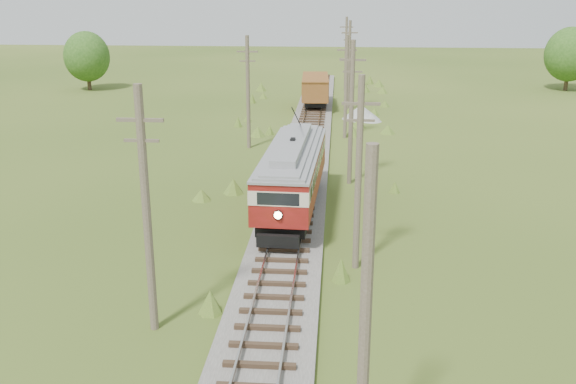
{
  "coord_description": "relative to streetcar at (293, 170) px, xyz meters",
  "views": [
    {
      "loc": [
        2.32,
        -8.53,
        12.0
      ],
      "look_at": [
        0.0,
        21.44,
        2.38
      ],
      "focal_mm": 40.0,
      "sensor_mm": 36.0,
      "label": 1
    }
  ],
  "objects": [
    {
      "name": "railbed_main",
      "position": [
        0.0,
        9.29,
        -2.4
      ],
      "size": [
        3.6,
        96.0,
        0.57
      ],
      "color": "#605B54",
      "rests_on": "ground"
    },
    {
      "name": "streetcar",
      "position": [
        0.0,
        0.0,
        0.0
      ],
      "size": [
        3.31,
        12.24,
        5.56
      ],
      "rotation": [
        0.0,
        0.0,
        -0.04
      ],
      "color": "black",
      "rests_on": "ground"
    },
    {
      "name": "gondola",
      "position": [
        0.0,
        33.1,
        -0.57
      ],
      "size": [
        2.95,
        8.23,
        2.7
      ],
      "rotation": [
        0.0,
        0.0,
        0.04
      ],
      "color": "black",
      "rests_on": "ground"
    },
    {
      "name": "gravel_pile",
      "position": [
        4.74,
        27.36,
        -1.96
      ],
      "size": [
        3.72,
        3.95,
        1.35
      ],
      "color": "gray",
      "rests_on": "ground"
    },
    {
      "name": "utility_pole_r_1",
      "position": [
        3.1,
        -19.71,
        1.81
      ],
      "size": [
        0.3,
        0.3,
        8.8
      ],
      "color": "brown",
      "rests_on": "ground"
    },
    {
      "name": "utility_pole_r_2",
      "position": [
        3.3,
        -6.71,
        1.83
      ],
      "size": [
        1.6,
        0.3,
        8.6
      ],
      "color": "brown",
      "rests_on": "ground"
    },
    {
      "name": "utility_pole_r_3",
      "position": [
        3.2,
        6.29,
        2.03
      ],
      "size": [
        1.6,
        0.3,
        9.0
      ],
      "color": "brown",
      "rests_on": "ground"
    },
    {
      "name": "utility_pole_r_4",
      "position": [
        3.0,
        19.29,
        1.73
      ],
      "size": [
        1.6,
        0.3,
        8.4
      ],
      "color": "brown",
      "rests_on": "ground"
    },
    {
      "name": "utility_pole_r_5",
      "position": [
        3.4,
        32.29,
        1.98
      ],
      "size": [
        1.6,
        0.3,
        8.9
      ],
      "color": "brown",
      "rests_on": "ground"
    },
    {
      "name": "utility_pole_r_6",
      "position": [
        3.2,
        45.29,
        1.88
      ],
      "size": [
        1.6,
        0.3,
        8.7
      ],
      "color": "brown",
      "rests_on": "ground"
    },
    {
      "name": "utility_pole_l_a",
      "position": [
        -4.2,
        -12.71,
        2.03
      ],
      "size": [
        1.6,
        0.3,
        9.0
      ],
      "color": "brown",
      "rests_on": "ground"
    },
    {
      "name": "utility_pole_l_b",
      "position": [
        -4.5,
        15.29,
        1.83
      ],
      "size": [
        1.6,
        0.3,
        8.6
      ],
      "color": "brown",
      "rests_on": "ground"
    },
    {
      "name": "tree_mid_a",
      "position": [
        -28.0,
        43.29,
        1.43
      ],
      "size": [
        5.46,
        5.46,
        7.03
      ],
      "color": "#38281C",
      "rests_on": "ground"
    },
    {
      "name": "tree_mid_b",
      "position": [
        30.0,
        47.29,
        1.74
      ],
      "size": [
        5.88,
        5.88,
        7.57
      ],
      "color": "#38281C",
      "rests_on": "ground"
    }
  ]
}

